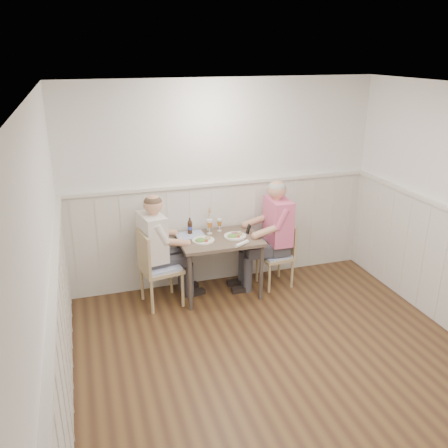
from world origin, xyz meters
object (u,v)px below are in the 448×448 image
diner_cream (157,257)px  chair_left (156,266)px  dining_table (219,245)px  beer_bottle (190,227)px  grass_vase (208,219)px  chair_right (279,252)px  man_in_pink (274,242)px

diner_cream → chair_left: bearing=-106.5°
dining_table → chair_left: (-0.79, -0.05, -0.14)m
beer_bottle → grass_vase: grass_vase is taller
dining_table → beer_bottle: (-0.31, 0.23, 0.19)m
chair_right → grass_vase: grass_vase is taller
man_in_pink → beer_bottle: (-1.05, 0.21, 0.25)m
chair_left → chair_right: bearing=2.1°
dining_table → chair_right: 0.83m
chair_left → beer_bottle: bearing=30.1°
beer_bottle → grass_vase: 0.26m
diner_cream → beer_bottle: diner_cream is taller
grass_vase → man_in_pink: bearing=-17.8°
beer_bottle → chair_left: bearing=-149.9°
chair_left → beer_bottle: size_ratio=4.49×
chair_right → beer_bottle: size_ratio=3.93×
chair_right → chair_left: (-1.59, -0.06, 0.06)m
chair_left → beer_bottle: (0.48, 0.28, 0.33)m
chair_left → grass_vase: 0.89m
diner_cream → beer_bottle: (0.46, 0.19, 0.27)m
dining_table → chair_left: bearing=-176.6°
man_in_pink → dining_table: bearing=-178.0°
diner_cream → beer_bottle: bearing=22.6°
diner_cream → dining_table: bearing=-3.2°
grass_vase → dining_table: bearing=-78.0°
diner_cream → grass_vase: bearing=18.8°
man_in_pink → beer_bottle: bearing=168.8°
man_in_pink → chair_right: bearing=-12.3°
chair_right → chair_left: 1.60m
chair_left → diner_cream: diner_cream is taller
chair_left → diner_cream: 0.11m
chair_right → beer_bottle: (-1.11, 0.22, 0.40)m
dining_table → chair_left: size_ratio=1.05×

